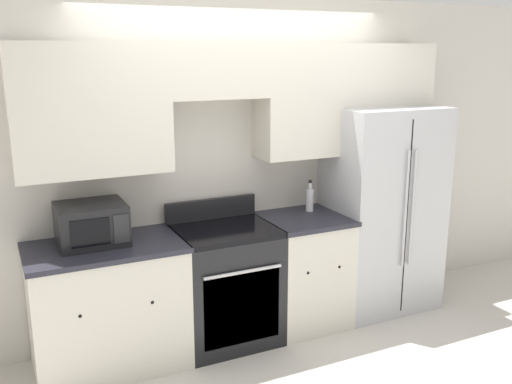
# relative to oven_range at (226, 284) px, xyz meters

# --- Properties ---
(ground_plane) EXTENTS (12.00, 12.00, 0.00)m
(ground_plane) POSITION_rel_oven_range_xyz_m (0.26, -0.31, -0.46)
(ground_plane) COLOR beige
(wall_back) EXTENTS (8.00, 0.39, 2.60)m
(wall_back) POSITION_rel_oven_range_xyz_m (0.27, 0.27, 1.06)
(wall_back) COLOR beige
(wall_back) RESTS_ON ground_plane
(lower_cabinets_left) EXTENTS (1.06, 0.64, 0.91)m
(lower_cabinets_left) POSITION_rel_oven_range_xyz_m (-0.89, -0.00, -0.00)
(lower_cabinets_left) COLOR beige
(lower_cabinets_left) RESTS_ON ground_plane
(lower_cabinets_right) EXTENTS (0.65, 0.64, 0.91)m
(lower_cabinets_right) POSITION_rel_oven_range_xyz_m (0.68, -0.00, -0.00)
(lower_cabinets_right) COLOR beige
(lower_cabinets_right) RESTS_ON ground_plane
(oven_range) EXTENTS (0.74, 0.65, 1.07)m
(oven_range) POSITION_rel_oven_range_xyz_m (0.00, 0.00, 0.00)
(oven_range) COLOR black
(oven_range) RESTS_ON ground_plane
(refrigerator) EXTENTS (0.92, 0.80, 1.75)m
(refrigerator) POSITION_rel_oven_range_xyz_m (1.46, 0.07, 0.41)
(refrigerator) COLOR #B7B7BC
(refrigerator) RESTS_ON ground_plane
(microwave) EXTENTS (0.45, 0.41, 0.28)m
(microwave) POSITION_rel_oven_range_xyz_m (-0.95, 0.07, 0.59)
(microwave) COLOR black
(microwave) RESTS_ON lower_cabinets_left
(bottle) EXTENTS (0.06, 0.06, 0.26)m
(bottle) POSITION_rel_oven_range_xyz_m (0.81, 0.13, 0.55)
(bottle) COLOR silver
(bottle) RESTS_ON lower_cabinets_right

